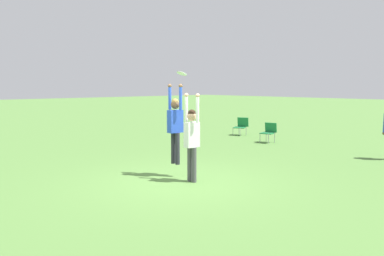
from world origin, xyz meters
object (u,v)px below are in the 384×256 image
at_px(person_defending, 192,135).
at_px(person_jumping, 175,122).
at_px(camping_chair_3, 241,125).
at_px(camping_chair_4, 269,131).
at_px(frisbee, 182,73).

bearing_deg(person_defending, person_jumping, -90.00).
xyz_separation_m(person_defending, camping_chair_3, (-4.89, 7.68, -0.70)).
relative_size(person_defending, camping_chair_3, 2.59).
height_order(camping_chair_3, camping_chair_4, camping_chair_3).
height_order(person_defending, camping_chair_4, person_defending).
height_order(frisbee, camping_chair_4, frisbee).
xyz_separation_m(person_jumping, camping_chair_3, (-4.17, 7.62, -0.97)).
bearing_deg(person_jumping, camping_chair_3, 33.82).
relative_size(frisbee, camping_chair_3, 0.32).
bearing_deg(person_defending, camping_chair_3, -142.42).
xyz_separation_m(camping_chair_3, camping_chair_4, (2.33, -0.97, 0.01)).
bearing_deg(camping_chair_4, camping_chair_3, -37.30).
bearing_deg(person_defending, camping_chair_4, -154.04).
relative_size(person_defending, camping_chair_4, 2.64).
bearing_deg(camping_chair_4, person_jumping, 90.69).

